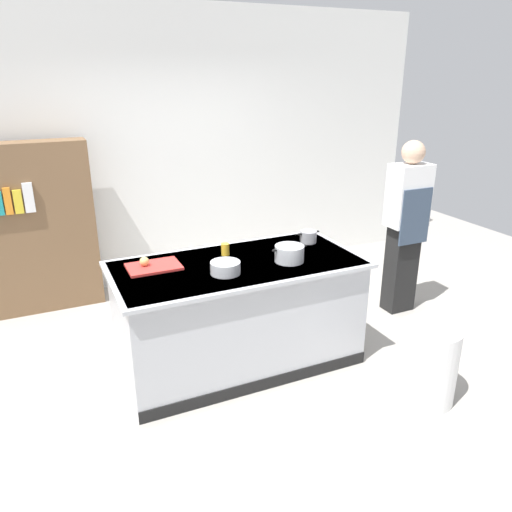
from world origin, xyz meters
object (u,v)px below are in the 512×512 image
stock_pot (289,254)px  trash_bin (426,364)px  mixing_bowl (225,268)px  juice_cup (225,249)px  onion (144,261)px  person_chef (406,224)px  sauce_pan (308,237)px  bookshelf (37,229)px

stock_pot → trash_bin: (0.68, -0.90, -0.67)m
mixing_bowl → juice_cup: (0.14, 0.37, 0.00)m
onion → person_chef: bearing=1.0°
mixing_bowl → juice_cup: bearing=68.7°
stock_pot → juice_cup: bearing=139.8°
onion → mixing_bowl: bearing=-34.1°
onion → person_chef: 2.57m
onion → juice_cup: bearing=1.1°
stock_pot → sauce_pan: 0.50m
onion → juice_cup: 0.67m
onion → trash_bin: 2.24m
stock_pot → onion: bearing=162.8°
stock_pot → juice_cup: stock_pot is taller
stock_pot → trash_bin: size_ratio=0.50×
stock_pot → sauce_pan: size_ratio=1.42×
sauce_pan → trash_bin: size_ratio=0.35×
juice_cup → trash_bin: (1.09, -1.25, -0.65)m
stock_pot → bookshelf: size_ratio=0.18×
sauce_pan → onion: bearing=-179.8°
sauce_pan → juice_cup: sauce_pan is taller
juice_cup → bookshelf: 2.11m
stock_pot → bookshelf: 2.64m
stock_pot → mixing_bowl: stock_pot is taller
stock_pot → mixing_bowl: 0.55m
bookshelf → juice_cup: bearing=-49.2°
stock_pot → person_chef: person_chef is taller
juice_cup → trash_bin: juice_cup is taller
trash_bin → stock_pot: bearing=127.0°
trash_bin → mixing_bowl: bearing=144.5°
sauce_pan → mixing_bowl: size_ratio=0.93×
bookshelf → stock_pot: bearing=-47.4°
sauce_pan → trash_bin: 1.43m
person_chef → onion: bearing=88.9°
sauce_pan → person_chef: bearing=2.0°
sauce_pan → stock_pot: bearing=-137.6°
trash_bin → person_chef: size_ratio=0.35×
onion → trash_bin: bearing=-35.1°
onion → person_chef: (2.57, 0.05, -0.04)m
sauce_pan → juice_cup: size_ratio=2.10×
onion → sauce_pan: bearing=0.2°
onion → bookshelf: 1.76m
mixing_bowl → person_chef: bearing=11.1°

